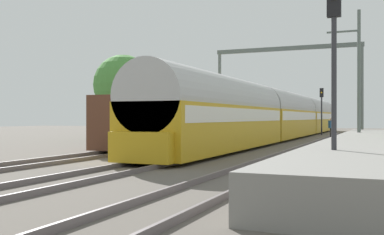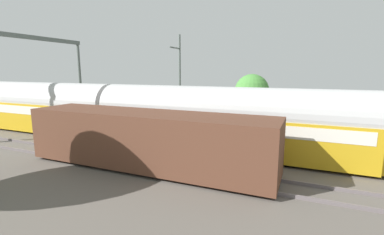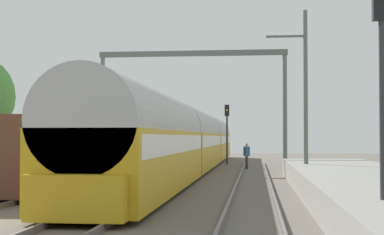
{
  "view_description": "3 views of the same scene",
  "coord_description": "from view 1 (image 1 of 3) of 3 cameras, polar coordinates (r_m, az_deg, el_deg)",
  "views": [
    {
      "loc": [
        8.03,
        -19.01,
        1.77
      ],
      "look_at": [
        0.0,
        -0.08,
        1.77
      ],
      "focal_mm": 43.33,
      "sensor_mm": 36.0,
      "label": 1
    },
    {
      "loc": [
        -15.46,
        -1.19,
        4.91
      ],
      "look_at": [
        1.58,
        6.11,
        1.71
      ],
      "focal_mm": 25.44,
      "sensor_mm": 36.0,
      "label": 2
    },
    {
      "loc": [
        4.2,
        -18.17,
        2.14
      ],
      "look_at": [
        0.0,
        20.56,
        3.42
      ],
      "focal_mm": 55.36,
      "sensor_mm": 36.0,
      "label": 3
    }
  ],
  "objects": [
    {
      "name": "railway_signal_near",
      "position": [
        13.05,
        17.08,
        7.24
      ],
      "size": [
        0.36,
        0.3,
        5.36
      ],
      "color": "#2D2D33",
      "rests_on": "ground"
    },
    {
      "name": "passenger_train",
      "position": [
        39.68,
        11.32,
        0.31
      ],
      "size": [
        2.93,
        49.2,
        3.82
      ],
      "color": "gold",
      "rests_on": "ground"
    },
    {
      "name": "catenary_pole_east_mid",
      "position": [
        28.55,
        19.76,
        4.8
      ],
      "size": [
        1.9,
        0.2,
        8.0
      ],
      "color": "#5A6560",
      "rests_on": "ground"
    },
    {
      "name": "tree_west_background",
      "position": [
        37.1,
        -8.45,
        4.01
      ],
      "size": [
        4.73,
        4.73,
        6.73
      ],
      "color": "#4C3826",
      "rests_on": "ground"
    },
    {
      "name": "catenary_gantry",
      "position": [
        40.67,
        11.55,
        5.47
      ],
      "size": [
        12.55,
        0.28,
        7.86
      ],
      "color": "#5A6560",
      "rests_on": "ground"
    },
    {
      "name": "person_crossing",
      "position": [
        40.98,
        16.74,
        -1.02
      ],
      "size": [
        0.44,
        0.46,
        1.73
      ],
      "rotation": [
        0.0,
        0.0,
        0.88
      ],
      "color": "#2F2F2F",
      "rests_on": "ground"
    },
    {
      "name": "platform",
      "position": [
        21.05,
        22.61,
        -3.58
      ],
      "size": [
        4.4,
        28.0,
        0.9
      ],
      "color": "gray",
      "rests_on": "ground"
    },
    {
      "name": "railway_signal_far",
      "position": [
        47.94,
        15.67,
        1.51
      ],
      "size": [
        0.36,
        0.3,
        4.68
      ],
      "color": "#2D2D33",
      "rests_on": "ground"
    },
    {
      "name": "track_far_west",
      "position": [
        22.6,
        -9.49,
        -4.27
      ],
      "size": [
        1.52,
        60.0,
        0.16
      ],
      "color": "#665D5E",
      "rests_on": "ground"
    },
    {
      "name": "freight_car",
      "position": [
        27.93,
        -2.7,
        -0.6
      ],
      "size": [
        2.8,
        13.0,
        2.7
      ],
      "color": "#563323",
      "rests_on": "ground"
    },
    {
      "name": "track_west",
      "position": [
        20.71,
        0.09,
        -4.67
      ],
      "size": [
        1.52,
        60.0,
        0.16
      ],
      "color": "#665D5E",
      "rests_on": "ground"
    },
    {
      "name": "track_east",
      "position": [
        19.49,
        11.23,
        -4.96
      ],
      "size": [
        1.52,
        60.0,
        0.16
      ],
      "color": "#665D5E",
      "rests_on": "ground"
    },
    {
      "name": "ground",
      "position": [
        20.72,
        0.09,
        -4.89
      ],
      "size": [
        120.0,
        120.0,
        0.0
      ],
      "primitive_type": "plane",
      "color": "#5C564E"
    }
  ]
}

